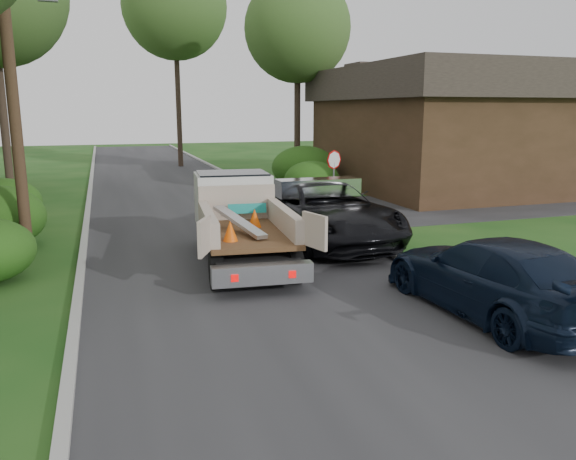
# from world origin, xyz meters

# --- Properties ---
(ground) EXTENTS (120.00, 120.00, 0.00)m
(ground) POSITION_xyz_m (0.00, 0.00, 0.00)
(ground) COLOR #174614
(ground) RESTS_ON ground
(road) EXTENTS (8.00, 90.00, 0.02)m
(road) POSITION_xyz_m (0.00, 10.00, 0.00)
(road) COLOR #28282B
(road) RESTS_ON ground
(side_street) EXTENTS (16.00, 7.00, 0.02)m
(side_street) POSITION_xyz_m (12.00, 9.00, 0.01)
(side_street) COLOR #28282B
(side_street) RESTS_ON ground
(curb_left) EXTENTS (0.20, 90.00, 0.12)m
(curb_left) POSITION_xyz_m (-4.10, 10.00, 0.06)
(curb_left) COLOR #9E9E99
(curb_left) RESTS_ON ground
(curb_right) EXTENTS (0.20, 90.00, 0.12)m
(curb_right) POSITION_xyz_m (4.10, 10.00, 0.06)
(curb_right) COLOR #9E9E99
(curb_right) RESTS_ON ground
(stop_sign) EXTENTS (0.71, 0.32, 2.48)m
(stop_sign) POSITION_xyz_m (5.20, 9.00, 1.78)
(stop_sign) COLOR slate
(stop_sign) RESTS_ON ground
(utility_pole) EXTENTS (2.42, 1.25, 10.00)m
(utility_pole) POSITION_xyz_m (-5.48, 4.98, 5.17)
(utility_pole) COLOR #382619
(utility_pole) RESTS_ON ground
(house_right) EXTENTS (9.72, 12.96, 6.20)m
(house_right) POSITION_xyz_m (13.00, 14.00, 3.16)
(house_right) COLOR #382717
(house_right) RESTS_ON ground
(hedge_left_c) EXTENTS (2.60, 2.60, 1.70)m
(hedge_left_c) POSITION_xyz_m (-6.80, 10.00, 0.85)
(hedge_left_c) COLOR #15410F
(hedge_left_c) RESTS_ON ground
(hedge_right_a) EXTENTS (2.60, 2.60, 1.70)m
(hedge_right_a) POSITION_xyz_m (5.80, 13.00, 0.85)
(hedge_right_a) COLOR #15410F
(hedge_right_a) RESTS_ON ground
(hedge_right_b) EXTENTS (3.38, 3.38, 2.21)m
(hedge_right_b) POSITION_xyz_m (6.50, 16.00, 1.10)
(hedge_right_b) COLOR #15410F
(hedge_right_b) RESTS_ON ground
(tree_right_far) EXTENTS (6.00, 6.00, 11.50)m
(tree_right_far) POSITION_xyz_m (7.50, 20.00, 8.48)
(tree_right_far) COLOR #2D2119
(tree_right_far) RESTS_ON ground
(tree_center_far) EXTENTS (7.20, 7.20, 14.60)m
(tree_center_far) POSITION_xyz_m (2.00, 30.00, 10.98)
(tree_center_far) COLOR #2D2119
(tree_center_far) RESTS_ON ground
(flatbed_truck) EXTENTS (2.97, 6.09, 2.23)m
(flatbed_truck) POSITION_xyz_m (0.05, 3.53, 1.21)
(flatbed_truck) COLOR black
(flatbed_truck) RESTS_ON ground
(black_pickup) EXTENTS (3.45, 6.86, 1.86)m
(black_pickup) POSITION_xyz_m (2.96, 4.50, 0.93)
(black_pickup) COLOR black
(black_pickup) RESTS_ON ground
(navy_suv) EXTENTS (2.39, 5.44, 1.55)m
(navy_suv) POSITION_xyz_m (3.80, -2.50, 0.78)
(navy_suv) COLOR black
(navy_suv) RESTS_ON ground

